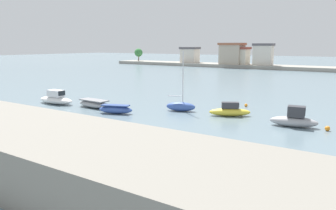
% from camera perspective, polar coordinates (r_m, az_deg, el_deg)
% --- Properties ---
extents(ground_plane, '(400.00, 400.00, 0.00)m').
position_cam_1_polar(ground_plane, '(28.43, -12.76, -4.40)').
color(ground_plane, slate).
extents(moored_boat_0, '(5.38, 2.07, 1.71)m').
position_cam_1_polar(moored_boat_0, '(42.41, -18.88, 1.00)').
color(moored_boat_0, white).
rests_on(moored_boat_0, ground).
extents(moored_boat_1, '(4.67, 1.89, 0.92)m').
position_cam_1_polar(moored_boat_1, '(38.79, -12.72, 0.22)').
color(moored_boat_1, '#9E9EA3').
rests_on(moored_boat_1, ground).
extents(moored_boat_2, '(3.84, 2.31, 0.93)m').
position_cam_1_polar(moored_boat_2, '(34.96, -9.09, -0.75)').
color(moored_boat_2, '#3856A8').
rests_on(moored_boat_2, ground).
extents(moored_boat_3, '(3.41, 2.02, 6.50)m').
position_cam_1_polar(moored_boat_3, '(35.79, 2.23, -0.20)').
color(moored_boat_3, '#3856A8').
rests_on(moored_boat_3, ground).
extents(moored_boat_4, '(4.22, 3.09, 1.43)m').
position_cam_1_polar(moored_boat_4, '(33.92, 10.68, -1.04)').
color(moored_boat_4, yellow).
rests_on(moored_boat_4, ground).
extents(moored_boat_5, '(4.22, 2.03, 1.86)m').
position_cam_1_polar(moored_boat_5, '(31.03, 21.06, -2.34)').
color(moored_boat_5, '#9E9EA3').
rests_on(moored_boat_5, ground).
extents(mooring_buoy_0, '(0.37, 0.37, 0.37)m').
position_cam_1_polar(mooring_buoy_0, '(39.41, 13.40, -0.03)').
color(mooring_buoy_0, orange).
rests_on(mooring_buoy_0, ground).
extents(mooring_buoy_1, '(0.42, 0.42, 0.42)m').
position_cam_1_polar(mooring_buoy_1, '(30.75, 25.95, -3.68)').
color(mooring_buoy_1, orange).
rests_on(mooring_buoy_1, ground).
extents(distant_shoreline, '(131.22, 9.27, 8.06)m').
position_cam_1_polar(distant_shoreline, '(102.62, 20.26, 7.08)').
color(distant_shoreline, gray).
rests_on(distant_shoreline, ground).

